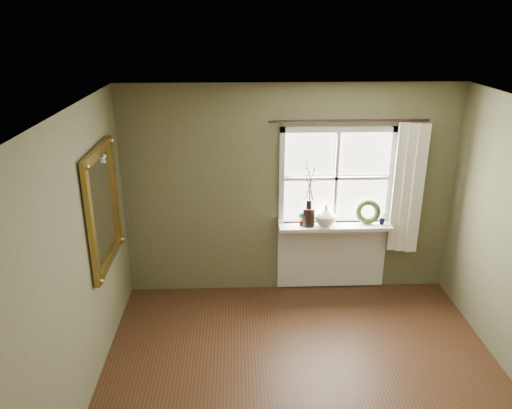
{
  "coord_description": "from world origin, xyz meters",
  "views": [
    {
      "loc": [
        -0.62,
        -3.39,
        3.31
      ],
      "look_at": [
        -0.43,
        1.55,
        1.42
      ],
      "focal_mm": 35.0,
      "sensor_mm": 36.0,
      "label": 1
    }
  ],
  "objects_px": {
    "dark_jug": "(308,217)",
    "cream_vase": "(326,215)",
    "gilt_mirror": "(103,207)",
    "wreath": "(368,214)"
  },
  "relations": [
    {
      "from": "cream_vase",
      "to": "wreath",
      "type": "height_order",
      "value": "wreath"
    },
    {
      "from": "cream_vase",
      "to": "gilt_mirror",
      "type": "xyz_separation_m",
      "value": [
        -2.39,
        -0.83,
        0.46
      ]
    },
    {
      "from": "wreath",
      "to": "cream_vase",
      "type": "bearing_deg",
      "value": -166.89
    },
    {
      "from": "dark_jug",
      "to": "cream_vase",
      "type": "relative_size",
      "value": 0.87
    },
    {
      "from": "wreath",
      "to": "gilt_mirror",
      "type": "bearing_deg",
      "value": -154.58
    },
    {
      "from": "cream_vase",
      "to": "wreath",
      "type": "relative_size",
      "value": 0.85
    },
    {
      "from": "dark_jug",
      "to": "wreath",
      "type": "relative_size",
      "value": 0.75
    },
    {
      "from": "dark_jug",
      "to": "cream_vase",
      "type": "xyz_separation_m",
      "value": [
        0.21,
        0.0,
        0.02
      ]
    },
    {
      "from": "dark_jug",
      "to": "gilt_mirror",
      "type": "height_order",
      "value": "gilt_mirror"
    },
    {
      "from": "dark_jug",
      "to": "gilt_mirror",
      "type": "bearing_deg",
      "value": -159.13
    }
  ]
}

